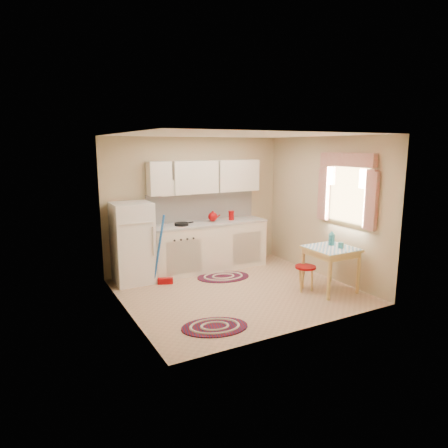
{
  "coord_description": "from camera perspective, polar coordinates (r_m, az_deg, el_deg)",
  "views": [
    {
      "loc": [
        -3.15,
        -5.34,
        2.33
      ],
      "look_at": [
        -0.11,
        0.25,
        1.09
      ],
      "focal_mm": 32.0,
      "sensor_mm": 36.0,
      "label": 1
    }
  ],
  "objects": [
    {
      "name": "fridge",
      "position": [
        7.02,
        -12.93,
        -2.66
      ],
      "size": [
        0.65,
        0.6,
        1.4
      ],
      "primitive_type": "cube",
      "color": "white",
      "rests_on": "ground"
    },
    {
      "name": "red_canister",
      "position": [
        7.75,
        1.05,
        1.16
      ],
      "size": [
        0.14,
        0.14,
        0.16
      ],
      "primitive_type": "cylinder",
      "rotation": [
        0.0,
        0.0,
        -0.4
      ],
      "color": "#990508",
      "rests_on": "countertop"
    },
    {
      "name": "countertop",
      "position": [
        7.54,
        -2.23,
        0.1
      ],
      "size": [
        2.27,
        0.62,
        0.04
      ],
      "primitive_type": "cube",
      "color": "#B4B0AA",
      "rests_on": "base_cabinets"
    },
    {
      "name": "base_cabinets",
      "position": [
        7.64,
        -2.2,
        -3.29
      ],
      "size": [
        2.25,
        0.6,
        0.88
      ],
      "primitive_type": "cube",
      "color": "white",
      "rests_on": "ground"
    },
    {
      "name": "table",
      "position": [
        6.76,
        14.91,
        -6.28
      ],
      "size": [
        0.72,
        0.72,
        0.72
      ],
      "primitive_type": "cube",
      "color": "#DDBE6E",
      "rests_on": "ground"
    },
    {
      "name": "red_kettle",
      "position": [
        7.56,
        -1.61,
        1.05
      ],
      "size": [
        0.21,
        0.2,
        0.2
      ],
      "primitive_type": null,
      "rotation": [
        0.0,
        0.0,
        -0.1
      ],
      "color": "#990508",
      "rests_on": "countertop"
    },
    {
      "name": "mug",
      "position": [
        6.66,
        16.36,
        -2.96
      ],
      "size": [
        0.09,
        0.09,
        0.1
      ],
      "primitive_type": "cylinder",
      "rotation": [
        0.0,
        0.0,
        0.04
      ],
      "color": "teal",
      "rests_on": "table"
    },
    {
      "name": "rug_center",
      "position": [
        7.28,
        -0.11,
        -7.55
      ],
      "size": [
        1.08,
        0.85,
        0.02
      ],
      "primitive_type": null,
      "rotation": [
        0.0,
        0.0,
        -0.24
      ],
      "color": "#660B0D",
      "rests_on": "ground"
    },
    {
      "name": "coffee_pot",
      "position": [
        6.8,
        15.13,
        -1.96
      ],
      "size": [
        0.16,
        0.15,
        0.25
      ],
      "primitive_type": null,
      "rotation": [
        0.0,
        0.0,
        0.38
      ],
      "color": "teal",
      "rests_on": "table"
    },
    {
      "name": "frying_pan",
      "position": [
        7.25,
        -6.09,
        -0.02
      ],
      "size": [
        0.31,
        0.31,
        0.05
      ],
      "primitive_type": "cylinder",
      "rotation": [
        0.0,
        0.0,
        0.25
      ],
      "color": "black",
      "rests_on": "countertop"
    },
    {
      "name": "rug_left",
      "position": [
        5.38,
        -1.35,
        -14.5
      ],
      "size": [
        1.01,
        0.81,
        0.02
      ],
      "primitive_type": null,
      "rotation": [
        0.0,
        0.0,
        -0.28
      ],
      "color": "#660B0D",
      "rests_on": "ground"
    },
    {
      "name": "broom",
      "position": [
        6.85,
        -8.5,
        -3.7
      ],
      "size": [
        0.3,
        0.22,
        1.2
      ],
      "primitive_type": null,
      "rotation": [
        0.0,
        0.0,
        -0.39
      ],
      "color": "blue",
      "rests_on": "ground"
    },
    {
      "name": "stool",
      "position": [
        6.7,
        11.51,
        -7.62
      ],
      "size": [
        0.44,
        0.44,
        0.42
      ],
      "primitive_type": "cylinder",
      "rotation": [
        0.0,
        0.0,
        -0.39
      ],
      "color": "#990508",
      "rests_on": "ground"
    },
    {
      "name": "room_shell",
      "position": [
        6.52,
        2.13,
        4.58
      ],
      "size": [
        3.64,
        3.6,
        2.52
      ],
      "color": "tan",
      "rests_on": "ground"
    }
  ]
}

